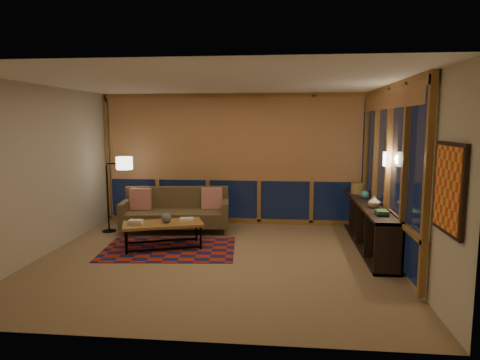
# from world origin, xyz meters

# --- Properties ---
(floor) EXTENTS (5.50, 5.00, 0.01)m
(floor) POSITION_xyz_m (0.00, 0.00, 0.00)
(floor) COLOR #8E795B
(floor) RESTS_ON ground
(ceiling) EXTENTS (5.50, 5.00, 0.01)m
(ceiling) POSITION_xyz_m (0.00, 0.00, 2.70)
(ceiling) COLOR white
(ceiling) RESTS_ON walls
(walls) EXTENTS (5.51, 5.01, 2.70)m
(walls) POSITION_xyz_m (0.00, 0.00, 1.35)
(walls) COLOR beige
(walls) RESTS_ON floor
(window_wall_back) EXTENTS (5.30, 0.16, 2.60)m
(window_wall_back) POSITION_xyz_m (0.00, 2.43, 1.35)
(window_wall_back) COLOR olive
(window_wall_back) RESTS_ON walls
(window_wall_right) EXTENTS (0.16, 3.70, 2.60)m
(window_wall_right) POSITION_xyz_m (2.68, 0.60, 1.35)
(window_wall_right) COLOR olive
(window_wall_right) RESTS_ON walls
(wall_art) EXTENTS (0.06, 0.74, 0.94)m
(wall_art) POSITION_xyz_m (2.71, -1.85, 1.45)
(wall_art) COLOR red
(wall_art) RESTS_ON walls
(wall_sconce) EXTENTS (0.12, 0.18, 0.22)m
(wall_sconce) POSITION_xyz_m (2.62, 0.45, 1.55)
(wall_sconce) COLOR white
(wall_sconce) RESTS_ON walls
(sofa) EXTENTS (2.12, 1.06, 0.83)m
(sofa) POSITION_xyz_m (-1.03, 1.61, 0.42)
(sofa) COLOR brown
(sofa) RESTS_ON floor
(pillow_left) EXTENTS (0.42, 0.17, 0.41)m
(pillow_left) POSITION_xyz_m (-1.73, 1.64, 0.62)
(pillow_left) COLOR red
(pillow_left) RESTS_ON sofa
(pillow_right) EXTENTS (0.43, 0.23, 0.41)m
(pillow_right) POSITION_xyz_m (-0.36, 1.87, 0.62)
(pillow_right) COLOR red
(pillow_right) RESTS_ON sofa
(area_rug) EXTENTS (2.30, 1.64, 0.01)m
(area_rug) POSITION_xyz_m (-0.85, 0.45, 0.01)
(area_rug) COLOR #9D220F
(area_rug) RESTS_ON floor
(coffee_table) EXTENTS (1.44, 1.01, 0.44)m
(coffee_table) POSITION_xyz_m (-0.98, 0.53, 0.22)
(coffee_table) COLOR olive
(coffee_table) RESTS_ON floor
(book_stack_a) EXTENTS (0.22, 0.18, 0.06)m
(book_stack_a) POSITION_xyz_m (-1.39, 0.39, 0.47)
(book_stack_a) COLOR beige
(book_stack_a) RESTS_ON coffee_table
(book_stack_b) EXTENTS (0.27, 0.24, 0.05)m
(book_stack_b) POSITION_xyz_m (-0.61, 0.69, 0.46)
(book_stack_b) COLOR beige
(book_stack_b) RESTS_ON coffee_table
(ceramic_pot) EXTENTS (0.23, 0.23, 0.16)m
(ceramic_pot) POSITION_xyz_m (-0.92, 0.54, 0.52)
(ceramic_pot) COLOR #333334
(ceramic_pot) RESTS_ON coffee_table
(floor_lamp) EXTENTS (0.58, 0.52, 1.46)m
(floor_lamp) POSITION_xyz_m (-2.34, 1.50, 0.73)
(floor_lamp) COLOR black
(floor_lamp) RESTS_ON floor
(bookshelf) EXTENTS (0.40, 3.02, 0.76)m
(bookshelf) POSITION_xyz_m (2.49, 1.00, 0.38)
(bookshelf) COLOR #31231B
(bookshelf) RESTS_ON floor
(basket) EXTENTS (0.30, 0.30, 0.20)m
(basket) POSITION_xyz_m (2.47, 1.95, 0.86)
(basket) COLOR #9E8044
(basket) RESTS_ON bookshelf
(teal_bowl) EXTENTS (0.16, 0.16, 0.15)m
(teal_bowl) POSITION_xyz_m (2.49, 1.37, 0.83)
(teal_bowl) COLOR #267273
(teal_bowl) RESTS_ON bookshelf
(vase) EXTENTS (0.24, 0.24, 0.20)m
(vase) POSITION_xyz_m (2.49, 0.57, 0.85)
(vase) COLOR tan
(vase) RESTS_ON bookshelf
(shelf_book_stack) EXTENTS (0.18, 0.23, 0.06)m
(shelf_book_stack) POSITION_xyz_m (2.49, 0.03, 0.79)
(shelf_book_stack) COLOR beige
(shelf_book_stack) RESTS_ON bookshelf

